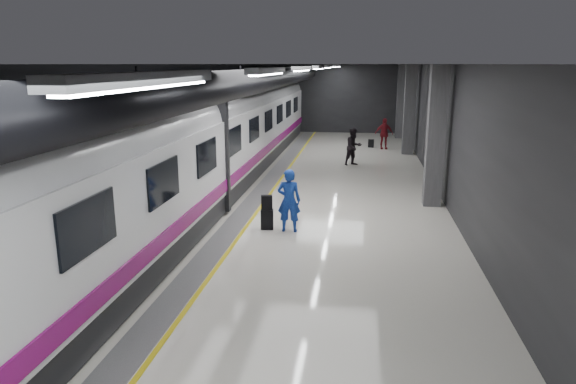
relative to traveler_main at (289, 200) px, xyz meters
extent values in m
plane|color=silver|center=(-0.31, 1.39, -0.88)|extent=(40.00, 40.00, 0.00)
cube|color=black|center=(-0.31, 1.39, 3.62)|extent=(10.00, 40.00, 0.02)
cube|color=#28282B|center=(-0.31, 21.39, 1.37)|extent=(10.00, 0.02, 4.50)
cube|color=#28282B|center=(-5.31, 1.39, 1.37)|extent=(0.02, 40.00, 4.50)
cube|color=#28282B|center=(4.69, 1.39, 1.37)|extent=(0.02, 40.00, 4.50)
cube|color=slate|center=(-1.66, 1.39, -0.87)|extent=(0.65, 39.80, 0.01)
cube|color=yellow|center=(-1.26, 1.39, -0.87)|extent=(0.10, 39.80, 0.01)
cylinder|color=black|center=(-1.61, 1.39, 3.07)|extent=(0.80, 38.00, 0.80)
cube|color=silver|center=(0.29, -9.61, 3.52)|extent=(0.22, 2.60, 0.10)
cube|color=silver|center=(0.29, -4.61, 3.52)|extent=(0.22, 2.60, 0.10)
cube|color=silver|center=(0.29, 0.39, 3.52)|extent=(0.22, 2.60, 0.10)
cube|color=silver|center=(0.29, 5.39, 3.52)|extent=(0.22, 2.60, 0.10)
cube|color=silver|center=(0.29, 10.39, 3.52)|extent=(0.22, 2.60, 0.10)
cube|color=silver|center=(0.29, 15.39, 3.52)|extent=(0.22, 2.60, 0.10)
cube|color=silver|center=(0.29, 19.39, 3.52)|extent=(0.22, 2.60, 0.10)
cube|color=#515154|center=(4.24, 3.39, 1.37)|extent=(0.55, 0.55, 4.50)
cube|color=#515154|center=(4.24, 13.39, 1.37)|extent=(0.55, 0.55, 4.50)
cube|color=#515154|center=(4.24, 19.39, 1.37)|extent=(0.55, 0.55, 4.50)
cube|color=black|center=(-3.56, 1.39, -0.53)|extent=(2.80, 38.00, 0.60)
cube|color=white|center=(-3.56, 1.39, 0.87)|extent=(2.90, 38.00, 2.20)
cylinder|color=white|center=(-3.56, 1.39, 1.82)|extent=(2.80, 38.00, 2.80)
cube|color=#7E0B62|center=(-2.09, 1.39, 0.07)|extent=(0.04, 38.00, 0.35)
cube|color=black|center=(-3.56, 1.39, 1.12)|extent=(3.05, 0.25, 3.80)
cube|color=black|center=(-2.09, -6.61, 1.27)|extent=(0.05, 1.60, 0.85)
cube|color=black|center=(-2.09, -3.61, 1.27)|extent=(0.05, 1.60, 0.85)
cube|color=black|center=(-2.09, -0.61, 1.27)|extent=(0.05, 1.60, 0.85)
cube|color=black|center=(-2.09, 2.39, 1.27)|extent=(0.05, 1.60, 0.85)
cube|color=black|center=(-2.09, 5.39, 1.27)|extent=(0.05, 1.60, 0.85)
cube|color=black|center=(-2.09, 8.39, 1.27)|extent=(0.05, 1.60, 0.85)
cube|color=black|center=(-2.09, 11.39, 1.27)|extent=(0.05, 1.60, 0.85)
cube|color=black|center=(-2.09, 14.39, 1.27)|extent=(0.05, 1.60, 0.85)
cube|color=black|center=(-2.09, 17.39, 1.27)|extent=(0.05, 1.60, 0.85)
imported|color=blue|center=(0.00, 0.00, 0.00)|extent=(0.65, 0.44, 1.76)
cube|color=black|center=(-0.63, 0.10, -0.60)|extent=(0.37, 0.25, 0.56)
cube|color=black|center=(-0.64, 0.10, -0.11)|extent=(0.34, 0.24, 0.41)
imported|color=black|center=(1.55, 9.87, -0.03)|extent=(1.05, 1.01, 1.71)
imported|color=maroon|center=(3.09, 14.76, -0.04)|extent=(1.04, 0.58, 1.68)
cube|color=black|center=(2.42, 15.21, -0.66)|extent=(0.33, 0.23, 0.45)
camera|label=1|loc=(1.92, -13.41, 3.63)|focal=32.00mm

